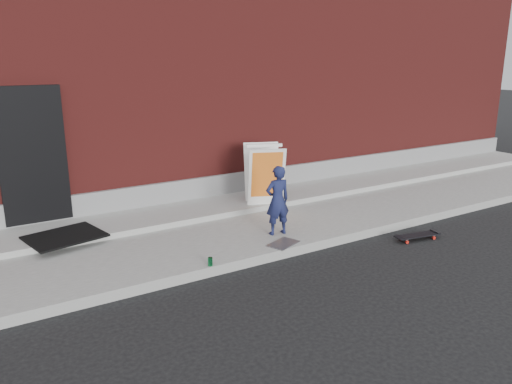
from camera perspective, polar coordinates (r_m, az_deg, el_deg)
ground at (r=7.45m, az=0.91°, el=-8.22°), size 80.00×80.00×0.00m
sidewalk at (r=8.63m, az=-4.46°, el=-4.35°), size 20.00×3.00×0.15m
apron at (r=9.37m, az=-7.00°, el=-2.04°), size 20.00×1.20×0.10m
building at (r=13.28m, az=-15.90°, el=12.68°), size 20.00×8.10×5.00m
child at (r=8.04m, az=2.48°, el=-0.97°), size 0.44×0.32×1.14m
skateboard at (r=8.78m, az=17.96°, el=-4.77°), size 0.81×0.34×0.09m
pizza_sign at (r=9.42m, az=0.96°, el=2.08°), size 0.93×1.00×1.14m
soda_can at (r=7.02m, az=-5.25°, el=-7.93°), size 0.09×0.09×0.12m
doormat at (r=8.31m, az=-21.00°, el=-4.76°), size 1.24×1.08×0.03m
utility_plate at (r=7.79m, az=3.13°, el=-5.90°), size 0.57×0.47×0.01m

